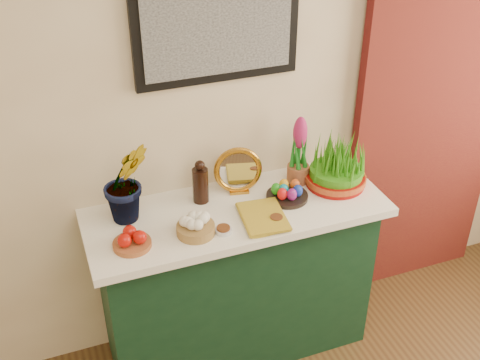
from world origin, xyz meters
The scene contains 13 objects.
sideboard centered at (0.08, 2.00, 0.42)m, with size 1.30×0.45×0.85m, color #12331D.
tablecloth centered at (0.08, 2.00, 0.87)m, with size 1.40×0.55×0.04m, color white.
hyacinth_green centered at (-0.39, 2.10, 1.14)m, with size 0.25×0.22×0.51m, color #1A761C.
apple_bowl centered at (-0.43, 1.89, 0.92)m, with size 0.21×0.21×0.08m.
garlic_basket centered at (-0.15, 1.88, 0.93)m, with size 0.17×0.17×0.09m.
vinegar_cruet centered at (-0.06, 2.12, 0.99)m, with size 0.07×0.07×0.22m.
mirror centered at (0.14, 2.13, 1.00)m, with size 0.24×0.10×0.23m.
book centered at (0.06, 1.88, 0.91)m, with size 0.17×0.26×0.03m, color #B09322.
spice_dish_left centered at (-0.04, 1.85, 0.90)m, with size 0.07×0.07×0.03m.
spice_dish_right centered at (0.21, 1.84, 0.90)m, with size 0.07×0.07×0.03m.
egg_plate centered at (0.33, 1.99, 0.92)m, with size 0.21×0.21×0.08m.
hyacinth_pink centered at (0.44, 2.11, 1.05)m, with size 0.11×0.11×0.35m.
wheatgrass_sabzeh centered at (0.60, 2.02, 1.00)m, with size 0.30×0.30×0.24m.
Camera 1 is at (-0.71, -0.14, 2.48)m, focal length 45.00 mm.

